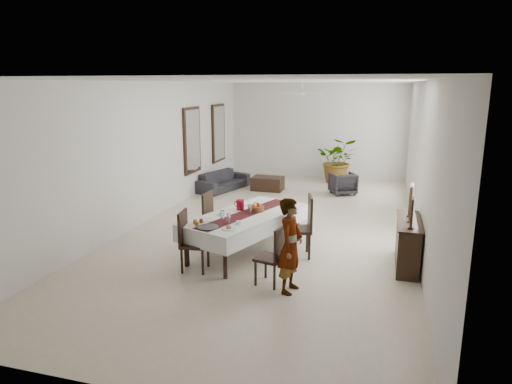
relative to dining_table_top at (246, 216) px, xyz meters
name	(u,v)px	position (x,y,z in m)	size (l,w,h in m)	color
floor	(275,226)	(0.13, 1.78, -0.74)	(6.00, 12.00, 0.00)	beige
ceiling	(277,81)	(0.13, 1.78, 2.46)	(6.00, 12.00, 0.02)	white
wall_back	(317,131)	(0.13, 7.78, 0.86)	(6.00, 0.02, 3.20)	silver
wall_front	(128,248)	(0.13, -4.22, 0.86)	(6.00, 0.02, 3.20)	silver
wall_left	(153,151)	(-2.87, 1.78, 0.86)	(0.02, 12.00, 3.20)	silver
wall_right	(421,163)	(3.13, 1.78, 0.86)	(0.02, 12.00, 3.20)	silver
dining_table_top	(246,216)	(0.00, 0.00, 0.00)	(1.01, 2.43, 0.05)	black
table_leg_fl	(186,247)	(-0.81, -0.94, -0.38)	(0.07, 0.07, 0.71)	black
table_leg_fr	(225,258)	(0.03, -1.24, -0.38)	(0.07, 0.07, 0.71)	black
table_leg_bl	(262,217)	(-0.03, 1.24, -0.38)	(0.07, 0.07, 0.71)	black
table_leg_br	(298,224)	(0.81, 0.94, -0.38)	(0.07, 0.07, 0.71)	black
tablecloth_top	(246,214)	(0.00, 0.00, 0.03)	(1.20, 2.62, 0.01)	silver
tablecloth_drape_left	(222,216)	(-0.56, 0.20, -0.12)	(0.01, 2.62, 0.30)	silver
tablecloth_drape_right	(272,227)	(0.56, -0.20, -0.12)	(0.01, 2.62, 0.30)	silver
tablecloth_drape_near	(198,240)	(-0.44, -1.23, -0.12)	(1.20, 0.01, 0.30)	white
tablecloth_drape_far	(283,207)	(0.44, 1.23, -0.12)	(1.20, 0.01, 0.30)	white
table_runner	(246,214)	(0.00, 0.00, 0.04)	(0.35, 2.54, 0.00)	#51171A
red_pitcher	(240,205)	(-0.19, 0.23, 0.14)	(0.15, 0.15, 0.20)	maroon
pitcher_handle	(237,204)	(-0.27, 0.26, 0.14)	(0.12, 0.12, 0.02)	maroon
wine_glass_near	(229,218)	(-0.11, -0.66, 0.12)	(0.07, 0.07, 0.17)	white
wine_glass_mid	(223,215)	(-0.29, -0.49, 0.12)	(0.07, 0.07, 0.17)	white
wine_glass_far	(250,209)	(0.06, 0.03, 0.12)	(0.07, 0.07, 0.17)	white
teacup_right	(239,223)	(0.08, -0.68, 0.07)	(0.09, 0.09, 0.06)	silver
saucer_right	(239,224)	(0.08, -0.68, 0.04)	(0.15, 0.15, 0.01)	white
teacup_left	(221,214)	(-0.41, -0.23, 0.07)	(0.09, 0.09, 0.06)	white
saucer_left	(221,215)	(-0.41, -0.23, 0.04)	(0.15, 0.15, 0.01)	silver
plate_near_right	(229,229)	(0.00, -0.97, 0.04)	(0.24, 0.24, 0.02)	silver
bread_near_right	(229,227)	(0.00, -0.97, 0.07)	(0.09, 0.09, 0.09)	tan
plate_near_left	(207,220)	(-0.55, -0.61, 0.04)	(0.24, 0.24, 0.02)	white
plate_far_left	(250,205)	(-0.12, 0.63, 0.04)	(0.24, 0.24, 0.02)	white
serving_tray	(208,227)	(-0.36, -1.00, 0.05)	(0.37, 0.37, 0.02)	#3B3B40
jam_jar_a	(197,224)	(-0.58, -0.95, 0.07)	(0.06, 0.06, 0.08)	#966015
jam_jar_b	(195,222)	(-0.66, -0.86, 0.07)	(0.06, 0.06, 0.08)	#936015
jam_jar_c	(201,221)	(-0.58, -0.78, 0.07)	(0.06, 0.06, 0.08)	maroon
fruit_basket	(256,209)	(0.13, 0.22, 0.09)	(0.30, 0.30, 0.10)	brown
fruit_red	(258,205)	(0.17, 0.23, 0.16)	(0.09, 0.09, 0.09)	#AB2E11
fruit_green	(255,204)	(0.11, 0.26, 0.16)	(0.08, 0.08, 0.08)	#548C2A
fruit_yellow	(254,205)	(0.12, 0.17, 0.16)	(0.09, 0.09, 0.09)	gold
chair_right_near_seat	(270,258)	(0.78, -1.23, -0.30)	(0.41, 0.41, 0.05)	black
chair_right_near_leg_fl	(274,278)	(0.91, -1.44, -0.53)	(0.04, 0.04, 0.41)	black
chair_right_near_leg_fr	(284,270)	(0.99, -1.11, -0.53)	(0.04, 0.04, 0.41)	black
chair_right_near_leg_bl	(255,273)	(0.58, -1.36, -0.53)	(0.04, 0.04, 0.41)	black
chair_right_near_leg_br	(266,266)	(0.66, -1.03, -0.53)	(0.04, 0.04, 0.41)	black
chair_right_near_back	(281,244)	(0.96, -1.28, -0.02)	(0.41, 0.04, 0.53)	black
chair_right_far_seat	(298,230)	(0.97, 0.11, -0.22)	(0.49, 0.49, 0.06)	black
chair_right_far_leg_fl	(309,247)	(1.22, -0.03, -0.49)	(0.05, 0.05, 0.48)	black
chair_right_far_leg_fr	(307,240)	(1.11, 0.35, -0.49)	(0.05, 0.05, 0.48)	black
chair_right_far_leg_bl	(287,247)	(0.83, -0.14, -0.49)	(0.05, 0.05, 0.48)	black
chair_right_far_leg_br	(286,240)	(0.72, 0.25, -0.49)	(0.05, 0.05, 0.48)	black
chair_right_far_back	(310,212)	(1.19, 0.16, 0.11)	(0.49, 0.04, 0.62)	black
chair_left_near_seat	(195,244)	(-0.59, -1.04, -0.27)	(0.44, 0.44, 0.05)	black
chair_left_near_leg_fl	(188,254)	(-0.80, -0.89, -0.52)	(0.04, 0.04, 0.44)	black
chair_left_near_leg_fr	(182,261)	(-0.75, -1.25, -0.52)	(0.04, 0.04, 0.44)	black
chair_left_near_leg_bl	(208,255)	(-0.44, -0.84, -0.52)	(0.04, 0.04, 0.44)	black
chair_left_near_leg_br	(203,262)	(-0.39, -1.20, -0.52)	(0.04, 0.04, 0.44)	black
chair_left_near_back	(183,227)	(-0.79, -1.07, 0.03)	(0.44, 0.04, 0.56)	black
chair_left_far_seat	(218,224)	(-0.60, 0.10, -0.25)	(0.47, 0.47, 0.05)	black
chair_left_far_leg_fl	(213,233)	(-0.78, 0.30, -0.50)	(0.05, 0.05, 0.46)	black
chair_left_far_leg_fr	(205,239)	(-0.80, -0.08, -0.50)	(0.05, 0.05, 0.46)	black
chair_left_far_leg_bl	(231,235)	(-0.40, 0.29, -0.50)	(0.05, 0.05, 0.46)	black
chair_left_far_leg_br	(224,241)	(-0.42, -0.09, -0.50)	(0.05, 0.05, 0.46)	black
chair_left_far_back	(208,207)	(-0.81, 0.11, 0.07)	(0.47, 0.04, 0.60)	black
woman	(291,246)	(1.15, -1.40, 0.01)	(0.54, 0.35, 1.48)	gray
sideboard_body	(407,244)	(2.91, 0.14, -0.33)	(0.36, 1.36, 0.82)	black
sideboard_top	(409,221)	(2.91, 0.14, 0.10)	(0.40, 1.42, 0.03)	black
candlestick_near_base	(411,228)	(2.91, -0.36, 0.12)	(0.09, 0.09, 0.03)	black
candlestick_near_shaft	(412,214)	(2.91, -0.36, 0.37)	(0.05, 0.05, 0.45)	black
candlestick_near_candle	(413,198)	(2.91, -0.36, 0.63)	(0.03, 0.03, 0.07)	beige
candlestick_mid_base	(410,222)	(2.91, 0.00, 0.12)	(0.09, 0.09, 0.03)	black
candlestick_mid_shaft	(411,204)	(2.91, 0.00, 0.43)	(0.05, 0.05, 0.59)	black
candlestick_mid_candle	(413,185)	(2.91, 0.00, 0.77)	(0.03, 0.03, 0.07)	beige
candlestick_far_base	(409,216)	(2.91, 0.37, 0.12)	(0.09, 0.09, 0.03)	black
candlestick_far_shaft	(410,202)	(2.91, 0.37, 0.39)	(0.05, 0.05, 0.50)	black
candlestick_far_candle	(411,186)	(2.91, 0.37, 0.67)	(0.03, 0.03, 0.07)	silver
sofa	(223,181)	(-2.27, 4.97, -0.46)	(1.89, 0.74, 0.55)	#29262C
armchair	(343,184)	(1.30, 5.36, -0.42)	(0.68, 0.70, 0.63)	#2A282D
coffee_table	(268,184)	(-0.95, 5.26, -0.53)	(0.92, 0.61, 0.41)	black
potted_plant	(338,160)	(0.97, 7.03, 0.00)	(1.33, 1.15, 1.47)	#245321
mirror_frame_near	(192,140)	(-2.83, 3.98, 0.86)	(0.06, 1.05, 1.85)	black
mirror_glass_near	(193,140)	(-2.79, 3.98, 0.86)	(0.01, 0.90, 1.70)	white
mirror_frame_far	(218,133)	(-2.83, 6.08, 0.86)	(0.06, 1.05, 1.85)	black
mirror_glass_far	(219,133)	(-2.79, 6.08, 0.86)	(0.01, 0.90, 1.70)	white
fan_rod	(302,86)	(0.13, 4.78, 2.36)	(0.04, 0.04, 0.20)	white
fan_hub	(302,93)	(0.13, 4.78, 2.16)	(0.16, 0.16, 0.08)	silver
fan_blade_n	(304,93)	(0.13, 5.13, 2.16)	(0.10, 0.55, 0.01)	silver
fan_blade_s	(300,94)	(0.13, 4.43, 2.16)	(0.10, 0.55, 0.01)	silver
fan_blade_e	(315,93)	(0.48, 4.78, 2.16)	(0.55, 0.10, 0.01)	white
fan_blade_w	(289,93)	(-0.22, 4.78, 2.16)	(0.55, 0.10, 0.01)	white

